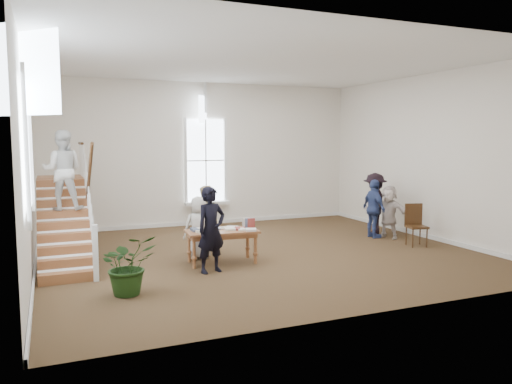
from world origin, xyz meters
name	(u,v)px	position (x,y,z in m)	size (l,w,h in m)	color
ground	(261,253)	(0.00, 0.00, 0.00)	(10.00, 10.00, 0.00)	#3F2A18
room_shell	(207,212)	(0.00, 4.39, 0.40)	(10.49, 10.00, 10.00)	white
staircase	(64,190)	(-4.34, 0.75, 1.62)	(1.10, 4.10, 2.92)	brown
library_table	(222,234)	(-1.17, -0.53, 0.66)	(1.62, 0.91, 0.80)	brown
police_officer	(211,230)	(-1.61, -1.18, 0.89)	(0.65, 0.42, 1.77)	black
elderly_woman	(199,227)	(-1.51, 0.07, 0.72)	(0.70, 0.46, 1.44)	beige
person_yellow	(205,219)	(-1.21, 0.57, 0.81)	(0.79, 0.62, 1.63)	beige
woman_cluster_a	(374,209)	(3.65, 0.56, 0.81)	(0.95, 0.40, 1.62)	#364781
woman_cluster_b	(375,204)	(4.00, 1.01, 0.88)	(1.14, 0.65, 1.76)	black
woman_cluster_c	(389,212)	(4.00, 0.36, 0.73)	(1.36, 0.43, 1.47)	beige
floor_plant	(128,265)	(-3.40, -2.03, 0.53)	(0.96, 0.83, 1.07)	#183410
side_chair	(415,222)	(4.02, -0.70, 0.61)	(0.57, 0.57, 1.07)	#321B0D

